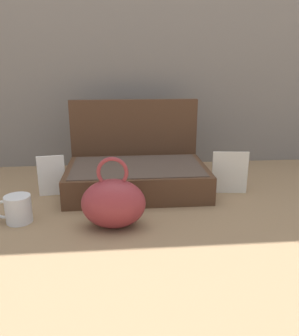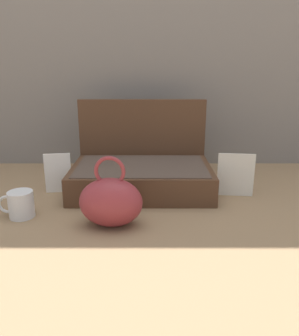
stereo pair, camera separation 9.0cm
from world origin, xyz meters
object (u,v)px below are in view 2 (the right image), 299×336
at_px(teal_pouch_handbag, 111,202).
at_px(info_card_left, 236,175).
at_px(coffee_mug, 21,204).
at_px(poster_card_right, 58,173).
at_px(open_suitcase, 142,170).

relative_size(teal_pouch_handbag, info_card_left, 1.36).
height_order(coffee_mug, poster_card_right, poster_card_right).
bearing_deg(poster_card_right, open_suitcase, -0.09).
relative_size(open_suitcase, poster_card_right, 3.46).
height_order(teal_pouch_handbag, coffee_mug, teal_pouch_handbag).
distance_m(coffee_mug, info_card_left, 0.73).
xyz_separation_m(open_suitcase, coffee_mug, (-0.37, -0.25, -0.03)).
xyz_separation_m(coffee_mug, poster_card_right, (0.06, 0.21, 0.03)).
xyz_separation_m(teal_pouch_handbag, info_card_left, (0.42, 0.24, 0.00)).
bearing_deg(poster_card_right, teal_pouch_handbag, -58.15).
distance_m(coffee_mug, poster_card_right, 0.23).
distance_m(open_suitcase, info_card_left, 0.34).
bearing_deg(coffee_mug, teal_pouch_handbag, -11.58).
height_order(coffee_mug, info_card_left, info_card_left).
relative_size(open_suitcase, coffee_mug, 4.58).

